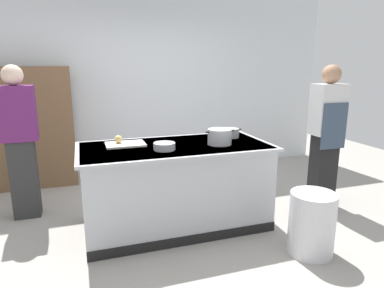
{
  "coord_description": "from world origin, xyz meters",
  "views": [
    {
      "loc": [
        -0.9,
        -3.27,
        1.71
      ],
      "look_at": [
        0.25,
        0.2,
        0.85
      ],
      "focal_mm": 31.36,
      "sensor_mm": 36.0,
      "label": 1
    }
  ],
  "objects_px": {
    "onion": "(118,139)",
    "stock_pot": "(220,137)",
    "person_guest": "(20,139)",
    "bookshelf": "(32,128)",
    "mixing_bowl": "(164,146)",
    "person_chef": "(326,133)",
    "sauce_pan": "(231,133)",
    "trash_bin": "(312,223)"
  },
  "relations": [
    {
      "from": "sauce_pan",
      "to": "person_chef",
      "type": "distance_m",
      "value": 1.18
    },
    {
      "from": "stock_pot",
      "to": "person_chef",
      "type": "distance_m",
      "value": 1.43
    },
    {
      "from": "mixing_bowl",
      "to": "bookshelf",
      "type": "relative_size",
      "value": 0.13
    },
    {
      "from": "mixing_bowl",
      "to": "person_guest",
      "type": "height_order",
      "value": "person_guest"
    },
    {
      "from": "onion",
      "to": "bookshelf",
      "type": "height_order",
      "value": "bookshelf"
    },
    {
      "from": "stock_pot",
      "to": "trash_bin",
      "type": "bearing_deg",
      "value": -54.82
    },
    {
      "from": "person_guest",
      "to": "stock_pot",
      "type": "bearing_deg",
      "value": 61.39
    },
    {
      "from": "onion",
      "to": "stock_pot",
      "type": "relative_size",
      "value": 0.26
    },
    {
      "from": "onion",
      "to": "person_guest",
      "type": "xyz_separation_m",
      "value": [
        -1.01,
        0.57,
        -0.05
      ]
    },
    {
      "from": "stock_pot",
      "to": "person_chef",
      "type": "height_order",
      "value": "person_chef"
    },
    {
      "from": "stock_pot",
      "to": "sauce_pan",
      "type": "bearing_deg",
      "value": 47.15
    },
    {
      "from": "sauce_pan",
      "to": "onion",
      "type": "bearing_deg",
      "value": 178.96
    },
    {
      "from": "trash_bin",
      "to": "bookshelf",
      "type": "distance_m",
      "value": 3.82
    },
    {
      "from": "trash_bin",
      "to": "bookshelf",
      "type": "xyz_separation_m",
      "value": [
        -2.61,
        2.73,
        0.56
      ]
    },
    {
      "from": "stock_pot",
      "to": "mixing_bowl",
      "type": "height_order",
      "value": "stock_pot"
    },
    {
      "from": "onion",
      "to": "bookshelf",
      "type": "xyz_separation_m",
      "value": [
        -1.02,
        1.6,
        -0.11
      ]
    },
    {
      "from": "onion",
      "to": "mixing_bowl",
      "type": "height_order",
      "value": "onion"
    },
    {
      "from": "sauce_pan",
      "to": "person_guest",
      "type": "xyz_separation_m",
      "value": [
        -2.29,
        0.59,
        -0.04
      ]
    },
    {
      "from": "sauce_pan",
      "to": "bookshelf",
      "type": "distance_m",
      "value": 2.81
    },
    {
      "from": "mixing_bowl",
      "to": "person_guest",
      "type": "xyz_separation_m",
      "value": [
        -1.42,
        0.92,
        -0.02
      ]
    },
    {
      "from": "sauce_pan",
      "to": "person_chef",
      "type": "bearing_deg",
      "value": -9.8
    },
    {
      "from": "onion",
      "to": "person_guest",
      "type": "height_order",
      "value": "person_guest"
    },
    {
      "from": "person_guest",
      "to": "bookshelf",
      "type": "xyz_separation_m",
      "value": [
        -0.0,
        1.04,
        -0.06
      ]
    },
    {
      "from": "bookshelf",
      "to": "onion",
      "type": "bearing_deg",
      "value": -57.61
    },
    {
      "from": "stock_pot",
      "to": "bookshelf",
      "type": "height_order",
      "value": "bookshelf"
    },
    {
      "from": "stock_pot",
      "to": "onion",
      "type": "bearing_deg",
      "value": 163.31
    },
    {
      "from": "bookshelf",
      "to": "person_chef",
      "type": "bearing_deg",
      "value": -27.87
    },
    {
      "from": "person_chef",
      "to": "person_guest",
      "type": "bearing_deg",
      "value": 87.99
    },
    {
      "from": "sauce_pan",
      "to": "trash_bin",
      "type": "bearing_deg",
      "value": -73.79
    },
    {
      "from": "sauce_pan",
      "to": "person_guest",
      "type": "height_order",
      "value": "person_guest"
    },
    {
      "from": "onion",
      "to": "person_guest",
      "type": "distance_m",
      "value": 1.16
    },
    {
      "from": "sauce_pan",
      "to": "bookshelf",
      "type": "height_order",
      "value": "bookshelf"
    },
    {
      "from": "onion",
      "to": "mixing_bowl",
      "type": "bearing_deg",
      "value": -40.91
    },
    {
      "from": "stock_pot",
      "to": "person_guest",
      "type": "height_order",
      "value": "person_guest"
    },
    {
      "from": "person_guest",
      "to": "bookshelf",
      "type": "bearing_deg",
      "value": 174.8
    },
    {
      "from": "sauce_pan",
      "to": "bookshelf",
      "type": "bearing_deg",
      "value": 144.62
    },
    {
      "from": "mixing_bowl",
      "to": "trash_bin",
      "type": "xyz_separation_m",
      "value": [
        1.19,
        -0.78,
        -0.64
      ]
    },
    {
      "from": "onion",
      "to": "person_chef",
      "type": "distance_m",
      "value": 2.45
    },
    {
      "from": "onion",
      "to": "sauce_pan",
      "type": "height_order",
      "value": "sauce_pan"
    },
    {
      "from": "person_guest",
      "to": "bookshelf",
      "type": "height_order",
      "value": "person_guest"
    },
    {
      "from": "onion",
      "to": "trash_bin",
      "type": "bearing_deg",
      "value": -35.3
    },
    {
      "from": "mixing_bowl",
      "to": "person_guest",
      "type": "distance_m",
      "value": 1.69
    }
  ]
}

